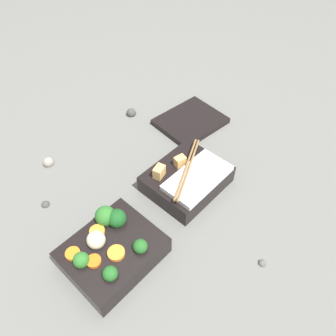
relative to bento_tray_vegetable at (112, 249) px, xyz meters
The scene contains 8 objects.
ground_plane 0.13m from the bento_tray_vegetable, 10.08° to the left, with size 3.00×3.00×0.00m, color slate.
bento_tray_vegetable is the anchor object (origin of this frame).
bento_tray_rice 0.24m from the bento_tray_vegetable, ahead, with size 0.18×0.15×0.07m.
bento_lid 0.44m from the bento_tray_vegetable, 19.99° to the left, with size 0.17×0.14×0.02m, color black.
pebble_0 0.29m from the bento_tray_vegetable, 50.47° to the right, with size 0.02×0.02×0.02m, color #595651.
pebble_1 0.21m from the bento_tray_vegetable, 95.78° to the left, with size 0.02×0.02×0.02m, color #474442.
pebble_2 0.31m from the bento_tray_vegetable, 79.79° to the left, with size 0.03×0.03×0.03m, color gray.
pebble_3 0.45m from the bento_tray_vegetable, 42.49° to the left, with size 0.03×0.03×0.03m, color #474442.
Camera 1 is at (-0.28, -0.31, 0.59)m, focal length 35.00 mm.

